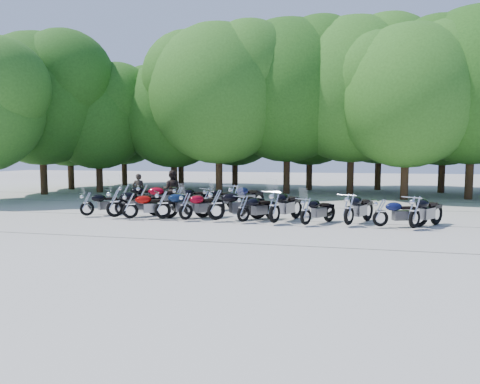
% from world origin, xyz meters
% --- Properties ---
extents(ground, '(90.00, 90.00, 0.00)m').
position_xyz_m(ground, '(0.00, 0.00, 0.00)').
color(ground, '#9F9A8F').
rests_on(ground, ground).
extents(tree_0, '(7.50, 7.50, 9.21)m').
position_xyz_m(tree_0, '(-15.42, 12.98, 5.45)').
color(tree_0, '#3A2614').
rests_on(tree_0, ground).
extents(tree_1, '(6.97, 6.97, 8.55)m').
position_xyz_m(tree_1, '(-12.04, 11.24, 5.06)').
color(tree_1, '#3A2614').
rests_on(tree_1, ground).
extents(tree_2, '(7.31, 7.31, 8.97)m').
position_xyz_m(tree_2, '(-7.25, 12.84, 5.31)').
color(tree_2, '#3A2614').
rests_on(tree_2, ground).
extents(tree_3, '(8.70, 8.70, 10.67)m').
position_xyz_m(tree_3, '(-3.57, 11.24, 6.32)').
color(tree_3, '#3A2614').
rests_on(tree_3, ground).
extents(tree_4, '(9.13, 9.13, 11.20)m').
position_xyz_m(tree_4, '(0.54, 13.09, 6.64)').
color(tree_4, '#3A2614').
rests_on(tree_4, ground).
extents(tree_5, '(9.04, 9.04, 11.10)m').
position_xyz_m(tree_5, '(4.61, 13.20, 6.57)').
color(tree_5, '#3A2614').
rests_on(tree_5, ground).
extents(tree_6, '(8.00, 8.00, 9.82)m').
position_xyz_m(tree_6, '(7.55, 10.82, 5.81)').
color(tree_6, '#3A2614').
rests_on(tree_6, ground).
extents(tree_7, '(8.79, 8.79, 10.79)m').
position_xyz_m(tree_7, '(11.20, 11.78, 6.39)').
color(tree_7, '#3A2614').
rests_on(tree_7, ground).
extents(tree_9, '(7.59, 7.59, 9.32)m').
position_xyz_m(tree_9, '(-13.53, 17.59, 5.52)').
color(tree_9, '#3A2614').
rests_on(tree_9, ground).
extents(tree_10, '(7.78, 7.78, 9.55)m').
position_xyz_m(tree_10, '(-8.29, 16.97, 5.66)').
color(tree_10, '#3A2614').
rests_on(tree_10, ground).
extents(tree_11, '(7.56, 7.56, 9.28)m').
position_xyz_m(tree_11, '(-3.76, 16.43, 5.49)').
color(tree_11, '#3A2614').
rests_on(tree_11, ground).
extents(tree_12, '(7.88, 7.88, 9.67)m').
position_xyz_m(tree_12, '(1.80, 16.47, 5.72)').
color(tree_12, '#3A2614').
rests_on(tree_12, ground).
extents(tree_13, '(8.31, 8.31, 10.20)m').
position_xyz_m(tree_13, '(6.69, 17.47, 6.04)').
color(tree_13, '#3A2614').
rests_on(tree_13, ground).
extents(tree_14, '(8.02, 8.02, 9.84)m').
position_xyz_m(tree_14, '(10.68, 16.09, 5.83)').
color(tree_14, '#3A2614').
rests_on(tree_14, ground).
extents(tree_17, '(8.31, 8.31, 10.20)m').
position_xyz_m(tree_17, '(-14.68, 9.00, 6.04)').
color(tree_17, '#3A2614').
rests_on(tree_17, ground).
extents(motorcycle_0, '(1.79, 2.02, 1.17)m').
position_xyz_m(motorcycle_0, '(-6.31, 0.67, 0.59)').
color(motorcycle_0, black).
rests_on(motorcycle_0, ground).
extents(motorcycle_1, '(2.23, 2.22, 1.36)m').
position_xyz_m(motorcycle_1, '(-4.96, 0.52, 0.68)').
color(motorcycle_1, black).
rests_on(motorcycle_1, ground).
extents(motorcycle_2, '(2.19, 1.65, 1.22)m').
position_xyz_m(motorcycle_2, '(-4.21, 0.37, 0.61)').
color(motorcycle_2, '#8B0705').
rests_on(motorcycle_2, ground).
extents(motorcycle_3, '(2.31, 1.93, 1.32)m').
position_xyz_m(motorcycle_3, '(-2.93, 0.61, 0.66)').
color(motorcycle_3, '#0C1A36').
rests_on(motorcycle_3, ground).
extents(motorcycle_4, '(1.83, 2.21, 1.26)m').
position_xyz_m(motorcycle_4, '(-1.94, 0.52, 0.63)').
color(motorcycle_4, maroon).
rests_on(motorcycle_4, ground).
extents(motorcycle_5, '(2.46, 2.13, 1.42)m').
position_xyz_m(motorcycle_5, '(-0.75, 0.64, 0.71)').
color(motorcycle_5, black).
rests_on(motorcycle_5, ground).
extents(motorcycle_6, '(1.77, 2.11, 1.20)m').
position_xyz_m(motorcycle_6, '(0.36, 0.51, 0.60)').
color(motorcycle_6, black).
rests_on(motorcycle_6, ground).
extents(motorcycle_7, '(1.62, 2.67, 1.45)m').
position_xyz_m(motorcycle_7, '(1.54, 0.44, 0.72)').
color(motorcycle_7, black).
rests_on(motorcycle_7, ground).
extents(motorcycle_8, '(1.66, 2.10, 1.18)m').
position_xyz_m(motorcycle_8, '(2.69, 0.35, 0.59)').
color(motorcycle_8, black).
rests_on(motorcycle_8, ground).
extents(motorcycle_9, '(1.70, 2.48, 1.36)m').
position_xyz_m(motorcycle_9, '(4.21, 0.61, 0.68)').
color(motorcycle_9, black).
rests_on(motorcycle_9, ground).
extents(motorcycle_10, '(2.15, 1.36, 1.17)m').
position_xyz_m(motorcycle_10, '(5.29, 0.59, 0.58)').
color(motorcycle_10, '#0D133D').
rests_on(motorcycle_10, ground).
extents(motorcycle_11, '(1.96, 2.34, 1.34)m').
position_xyz_m(motorcycle_11, '(6.38, 0.42, 0.67)').
color(motorcycle_11, black).
rests_on(motorcycle_11, ground).
extents(motorcycle_12, '(2.37, 2.09, 1.38)m').
position_xyz_m(motorcycle_12, '(-5.84, 3.08, 0.69)').
color(motorcycle_12, black).
rests_on(motorcycle_12, ground).
extents(motorcycle_13, '(2.49, 1.80, 1.37)m').
position_xyz_m(motorcycle_13, '(-4.90, 3.03, 0.69)').
color(motorcycle_13, '#9C0517').
rests_on(motorcycle_13, ground).
extents(motorcycle_14, '(1.92, 2.24, 1.29)m').
position_xyz_m(motorcycle_14, '(-3.22, 3.10, 0.64)').
color(motorcycle_14, black).
rests_on(motorcycle_14, ground).
extents(motorcycle_15, '(1.66, 2.23, 1.24)m').
position_xyz_m(motorcycle_15, '(-1.89, 3.30, 0.62)').
color(motorcycle_15, black).
rests_on(motorcycle_15, ground).
extents(motorcycle_16, '(1.80, 2.62, 1.43)m').
position_xyz_m(motorcycle_16, '(-0.65, 3.10, 0.72)').
color(motorcycle_16, '#0C1037').
rests_on(motorcycle_16, ground).
extents(rider_0, '(0.69, 0.55, 1.66)m').
position_xyz_m(rider_0, '(-5.68, 4.13, 0.83)').
color(rider_0, black).
rests_on(rider_0, ground).
extents(rider_1, '(0.97, 0.79, 1.84)m').
position_xyz_m(rider_1, '(-3.91, 4.06, 0.92)').
color(rider_1, black).
rests_on(rider_1, ground).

